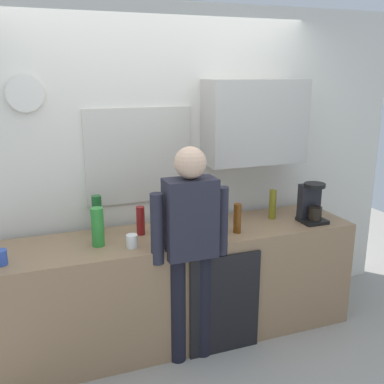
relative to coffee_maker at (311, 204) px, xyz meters
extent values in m
plane|color=#9E998E|center=(-1.13, -0.19, -1.03)|extent=(8.00, 8.00, 0.00)
cube|color=#937251|center=(-1.13, 0.11, -0.59)|extent=(2.85, 0.64, 0.88)
cube|color=black|center=(-0.86, -0.22, -0.63)|extent=(0.56, 0.02, 0.79)
cube|color=silver|center=(-1.13, 0.54, 0.27)|extent=(4.45, 0.10, 2.60)
cube|color=beige|center=(-1.31, 0.48, 0.40)|extent=(0.86, 0.02, 0.76)
cube|color=#8CA5C6|center=(-1.31, 0.49, 0.40)|extent=(0.80, 0.02, 0.70)
cube|color=#B7B2A8|center=(-0.37, 0.33, 0.65)|extent=(0.84, 0.32, 0.68)
cylinder|color=silver|center=(-2.12, 0.47, 0.90)|extent=(0.26, 0.03, 0.26)
cube|color=black|center=(0.00, -0.03, -0.13)|extent=(0.20, 0.20, 0.03)
cube|color=black|center=(0.00, 0.03, 0.02)|extent=(0.18, 0.08, 0.28)
cylinder|color=black|center=(0.00, -0.06, -0.06)|extent=(0.11, 0.11, 0.11)
cylinder|color=black|center=(0.00, -0.03, 0.17)|extent=(0.17, 0.17, 0.03)
cylinder|color=brown|center=(-0.69, -0.03, -0.03)|extent=(0.06, 0.06, 0.23)
cylinder|color=maroon|center=(-1.39, 0.19, -0.04)|extent=(0.06, 0.06, 0.22)
cylinder|color=#195923|center=(-1.69, 0.33, 0.00)|extent=(0.07, 0.07, 0.30)
cylinder|color=olive|center=(-0.26, 0.17, -0.02)|extent=(0.06, 0.06, 0.25)
cylinder|color=#2D8C33|center=(-1.73, 0.08, -0.01)|extent=(0.09, 0.09, 0.28)
cylinder|color=#3351B2|center=(-2.36, -0.03, -0.10)|extent=(0.08, 0.08, 0.10)
cylinder|color=white|center=(-1.51, -0.04, -0.10)|extent=(0.08, 0.08, 0.09)
cylinder|color=#4C72A5|center=(-1.15, -0.09, -0.11)|extent=(0.22, 0.22, 0.08)
cylinder|color=blue|center=(-0.74, 0.24, -0.07)|extent=(0.06, 0.06, 0.15)
cone|color=white|center=(-0.74, 0.24, 0.02)|extent=(0.02, 0.02, 0.03)
cylinder|color=black|center=(-1.23, -0.19, -0.62)|extent=(0.12, 0.12, 0.82)
cylinder|color=black|center=(-1.03, -0.19, -0.62)|extent=(0.12, 0.12, 0.82)
cube|color=#262633|center=(-1.13, -0.19, 0.07)|extent=(0.36, 0.20, 0.56)
sphere|color=#D8AD8C|center=(-1.13, -0.19, 0.46)|extent=(0.22, 0.22, 0.22)
cylinder|color=#262633|center=(-1.37, -0.19, 0.02)|extent=(0.09, 0.09, 0.50)
cylinder|color=#262633|center=(-0.89, -0.19, 0.02)|extent=(0.09, 0.09, 0.50)
camera|label=1|loc=(-2.14, -2.91, 1.05)|focal=41.49mm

